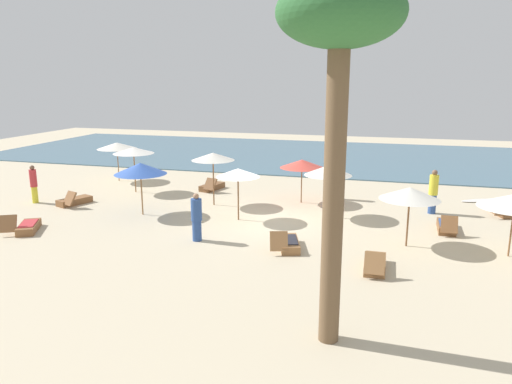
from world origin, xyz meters
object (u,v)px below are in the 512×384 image
(lounger_2, at_px, (212,187))
(person_5, at_px, (197,217))
(person_2, at_px, (433,192))
(umbrella_8, at_px, (140,169))
(lounger_4, at_px, (288,243))
(lounger_6, at_px, (446,226))
(lounger_1, at_px, (502,211))
(lounger_5, at_px, (74,201))
(umbrella_3, at_px, (213,157))
(surfboard, at_px, (483,200))
(umbrella_2, at_px, (410,193))
(lounger_3, at_px, (27,227))
(person_0, at_px, (34,184))
(palm_0, at_px, (340,38))
(umbrella_7, at_px, (328,170))
(person_3, at_px, (336,182))
(umbrella_6, at_px, (302,164))
(umbrella_5, at_px, (117,146))
(umbrella_1, at_px, (238,173))
(umbrella_0, at_px, (134,150))
(lounger_0, at_px, (375,264))

(lounger_2, relative_size, person_5, 1.05)
(person_2, bearing_deg, lounger_2, 171.23)
(umbrella_8, bearing_deg, lounger_2, 77.20)
(umbrella_8, height_order, lounger_4, umbrella_8)
(lounger_4, height_order, lounger_6, lounger_4)
(lounger_1, xyz_separation_m, lounger_5, (-18.04, -3.34, -0.01))
(umbrella_3, relative_size, surfboard, 1.06)
(umbrella_2, height_order, person_2, umbrella_2)
(lounger_3, xyz_separation_m, person_0, (-2.64, 3.64, 0.70))
(lounger_1, relative_size, palm_0, 0.24)
(umbrella_2, height_order, umbrella_7, umbrella_7)
(person_3, xyz_separation_m, person_5, (-3.92, -7.28, 0.01))
(lounger_4, distance_m, surfboard, 11.32)
(umbrella_8, distance_m, person_5, 4.37)
(person_0, bearing_deg, lounger_4, -13.01)
(person_2, distance_m, person_3, 4.40)
(surfboard, bearing_deg, umbrella_2, -115.70)
(umbrella_3, xyz_separation_m, lounger_2, (-1.14, 2.76, -2.00))
(person_0, distance_m, person_5, 9.52)
(person_5, bearing_deg, surfboard, 39.63)
(umbrella_6, xyz_separation_m, lounger_4, (0.70, -6.13, -1.61))
(person_3, bearing_deg, person_2, -18.38)
(umbrella_5, distance_m, person_5, 11.52)
(person_0, xyz_separation_m, person_5, (9.07, -2.89, -0.04))
(palm_0, bearing_deg, umbrella_8, 138.11)
(umbrella_5, bearing_deg, lounger_6, -15.97)
(palm_0, bearing_deg, umbrella_1, 119.71)
(palm_0, bearing_deg, lounger_5, 145.88)
(lounger_4, xyz_separation_m, lounger_5, (-10.40, 3.04, -0.01))
(umbrella_6, bearing_deg, umbrella_3, -158.49)
(umbrella_8, bearing_deg, lounger_1, 15.54)
(lounger_4, bearing_deg, person_2, 50.15)
(lounger_2, xyz_separation_m, palm_0, (7.55, -12.82, 6.06))
(lounger_6, bearing_deg, palm_0, -109.93)
(lounger_3, bearing_deg, umbrella_3, 46.09)
(umbrella_6, distance_m, person_2, 5.65)
(person_3, bearing_deg, umbrella_7, -89.52)
(umbrella_0, distance_m, lounger_0, 13.90)
(umbrella_0, bearing_deg, surfboard, 9.34)
(lounger_5, bearing_deg, lounger_4, -16.28)
(umbrella_8, relative_size, lounger_3, 1.25)
(lounger_2, height_order, person_3, person_3)
(umbrella_3, height_order, surfboard, umbrella_3)
(umbrella_7, bearing_deg, lounger_4, -99.96)
(umbrella_6, bearing_deg, umbrella_0, -178.94)
(umbrella_6, height_order, lounger_0, umbrella_6)
(person_5, bearing_deg, person_2, 36.06)
(lounger_3, bearing_deg, palm_0, -21.43)
(umbrella_7, distance_m, lounger_3, 11.61)
(umbrella_3, xyz_separation_m, palm_0, (6.40, -10.07, 4.06))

